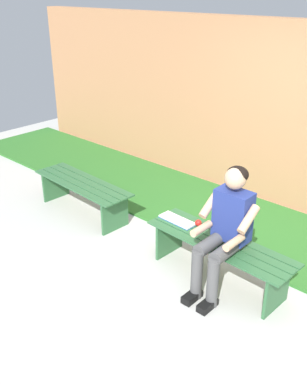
{
  "coord_description": "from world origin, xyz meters",
  "views": [
    {
      "loc": [
        -1.97,
        3.12,
        2.7
      ],
      "look_at": [
        0.74,
        0.15,
        0.79
      ],
      "focal_mm": 40.78,
      "sensor_mm": 36.0,
      "label": 1
    }
  ],
  "objects": [
    {
      "name": "person_seated",
      "position": [
        -0.11,
        0.1,
        0.68
      ],
      "size": [
        0.5,
        0.69,
        1.24
      ],
      "color": "navy",
      "rests_on": "ground"
    },
    {
      "name": "book_open",
      "position": [
        0.56,
        -0.03,
        0.45
      ],
      "size": [
        0.42,
        0.17,
        0.02
      ],
      "rotation": [
        0.0,
        0.0,
        -0.04
      ],
      "color": "white",
      "rests_on": "bench_near"
    },
    {
      "name": "grass_strip",
      "position": [
        1.05,
        -1.12,
        0.01
      ],
      "size": [
        9.0,
        1.5,
        0.03
      ],
      "primitive_type": "cube",
      "color": "#2D6B28",
      "rests_on": "ground"
    },
    {
      "name": "apple",
      "position": [
        0.34,
        -0.1,
        0.47
      ],
      "size": [
        0.07,
        0.07,
        0.07
      ],
      "primitive_type": "sphere",
      "color": "red",
      "rests_on": "bench_near"
    },
    {
      "name": "ground_plane",
      "position": [
        1.05,
        1.0,
        -0.02
      ],
      "size": [
        10.0,
        7.0,
        0.04
      ],
      "primitive_type": "cube",
      "color": "#B2B2AD"
    },
    {
      "name": "bench_far",
      "position": [
        2.1,
        0.0,
        0.33
      ],
      "size": [
        1.51,
        0.51,
        0.44
      ],
      "rotation": [
        0.0,
        0.0,
        -0.04
      ],
      "color": "#2D6038",
      "rests_on": "ground"
    },
    {
      "name": "brick_wall",
      "position": [
        0.5,
        -2.04,
        1.18
      ],
      "size": [
        9.5,
        0.24,
        2.35
      ],
      "primitive_type": "cube",
      "color": "#B27A51",
      "rests_on": "ground"
    },
    {
      "name": "bench_near",
      "position": [
        0.0,
        0.0,
        0.33
      ],
      "size": [
        1.58,
        0.51,
        0.44
      ],
      "rotation": [
        0.0,
        0.0,
        -0.04
      ],
      "color": "#2D6038",
      "rests_on": "ground"
    }
  ]
}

